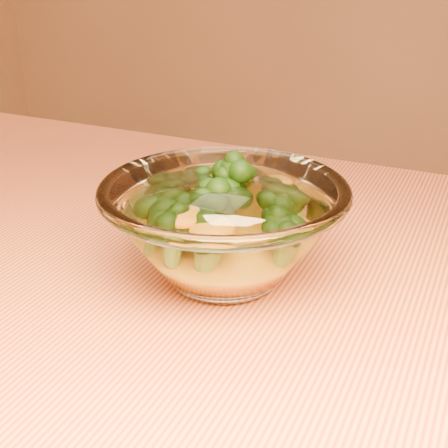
# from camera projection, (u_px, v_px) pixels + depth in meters

# --- Properties ---
(table) EXTENTS (1.20, 0.80, 0.75)m
(table) POSITION_uv_depth(u_px,v_px,m) (221.00, 405.00, 0.55)
(table) COLOR #CA683C
(table) RESTS_ON ground
(glass_bowl) EXTENTS (0.21, 0.21, 0.09)m
(glass_bowl) POSITION_uv_depth(u_px,v_px,m) (224.00, 229.00, 0.53)
(glass_bowl) COLOR white
(glass_bowl) RESTS_ON table
(cheese_sauce) EXTENTS (0.11, 0.11, 0.03)m
(cheese_sauce) POSITION_uv_depth(u_px,v_px,m) (224.00, 249.00, 0.54)
(cheese_sauce) COLOR #EFA214
(cheese_sauce) RESTS_ON glass_bowl
(broccoli_heap) EXTENTS (0.15, 0.14, 0.08)m
(broccoli_heap) POSITION_uv_depth(u_px,v_px,m) (216.00, 210.00, 0.53)
(broccoli_heap) COLOR black
(broccoli_heap) RESTS_ON cheese_sauce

